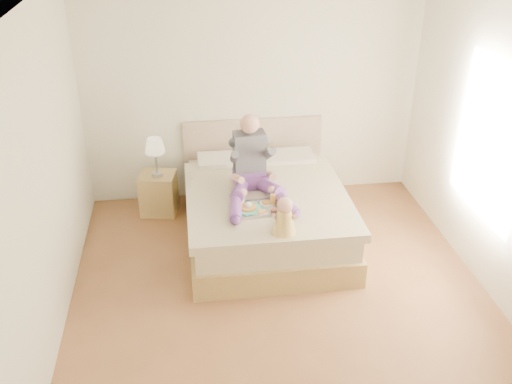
{
  "coord_description": "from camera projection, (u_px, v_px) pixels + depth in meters",
  "views": [
    {
      "loc": [
        -0.81,
        -4.34,
        3.49
      ],
      "look_at": [
        -0.14,
        0.7,
        0.75
      ],
      "focal_mm": 40.0,
      "sensor_mm": 36.0,
      "label": 1
    }
  ],
  "objects": [
    {
      "name": "baby",
      "position": [
        284.0,
        218.0,
        5.29
      ],
      "size": [
        0.24,
        0.34,
        0.37
      ],
      "rotation": [
        0.0,
        0.0,
        -0.2
      ],
      "color": "gold",
      "rests_on": "bed"
    },
    {
      "name": "lamp",
      "position": [
        155.0,
        148.0,
        6.47
      ],
      "size": [
        0.23,
        0.23,
        0.47
      ],
      "color": "#AEB0B5",
      "rests_on": "nightstand"
    },
    {
      "name": "tray",
      "position": [
        257.0,
        207.0,
        5.73
      ],
      "size": [
        0.47,
        0.38,
        0.13
      ],
      "rotation": [
        0.0,
        0.0,
        0.08
      ],
      "color": "#AEB0B5",
      "rests_on": "bed"
    },
    {
      "name": "bed",
      "position": [
        264.0,
        209.0,
        6.33
      ],
      "size": [
        1.7,
        2.18,
        1.0
      ],
      "color": "olive",
      "rests_on": "ground"
    },
    {
      "name": "nightstand",
      "position": [
        159.0,
        193.0,
        6.79
      ],
      "size": [
        0.47,
        0.43,
        0.5
      ],
      "rotation": [
        0.0,
        0.0,
        -0.18
      ],
      "color": "olive",
      "rests_on": "ground"
    },
    {
      "name": "room",
      "position": [
        293.0,
        150.0,
        4.84
      ],
      "size": [
        4.02,
        4.22,
        2.71
      ],
      "color": "brown",
      "rests_on": "ground"
    },
    {
      "name": "adult",
      "position": [
        253.0,
        170.0,
        5.98
      ],
      "size": [
        0.7,
        1.01,
        0.83
      ],
      "rotation": [
        0.0,
        0.0,
        0.07
      ],
      "color": "#603483",
      "rests_on": "bed"
    }
  ]
}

